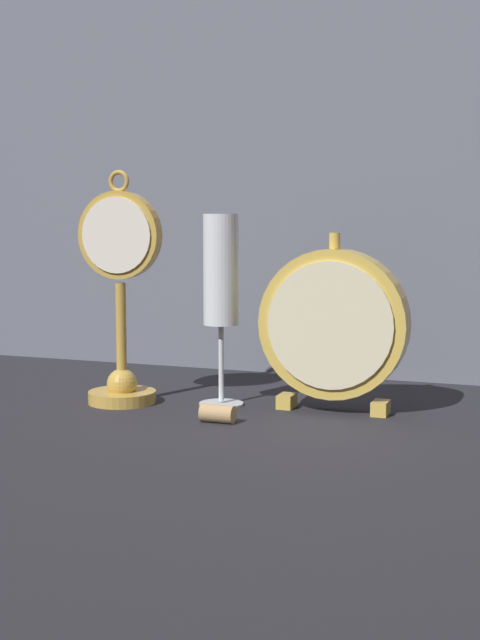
{
  "coord_description": "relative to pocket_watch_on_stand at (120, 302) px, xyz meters",
  "views": [
    {
      "loc": [
        0.41,
        -1.03,
        0.25
      ],
      "look_at": [
        0.0,
        0.08,
        0.11
      ],
      "focal_mm": 50.0,
      "sensor_mm": 36.0,
      "label": 1
    }
  ],
  "objects": [
    {
      "name": "mantel_clock_silver",
      "position": [
        0.28,
        0.05,
        -0.02
      ],
      "size": [
        0.19,
        0.04,
        0.23
      ],
      "color": "gold",
      "rests_on": "ground_plane"
    },
    {
      "name": "fabric_backdrop_drape",
      "position": [
        0.15,
        0.3,
        0.24
      ],
      "size": [
        1.36,
        0.01,
        0.75
      ],
      "primitive_type": "cube",
      "color": "slate",
      "rests_on": "ground_plane"
    },
    {
      "name": "wine_cork",
      "position": [
        0.16,
        -0.06,
        -0.13
      ],
      "size": [
        0.04,
        0.02,
        0.02
      ],
      "primitive_type": "cylinder",
      "rotation": [
        0.0,
        1.57,
        0.0
      ],
      "color": "tan",
      "rests_on": "ground_plane"
    },
    {
      "name": "champagne_flute",
      "position": [
        0.13,
        0.03,
        0.03
      ],
      "size": [
        0.06,
        0.06,
        0.25
      ],
      "color": "silver",
      "rests_on": "ground_plane"
    },
    {
      "name": "ground_plane",
      "position": [
        0.15,
        -0.03,
        -0.14
      ],
      "size": [
        4.0,
        4.0,
        0.0
      ],
      "primitive_type": "plane",
      "color": "#232328"
    },
    {
      "name": "pocket_watch_on_stand",
      "position": [
        0.0,
        0.0,
        0.0
      ],
      "size": [
        0.12,
        0.09,
        0.31
      ],
      "color": "gold",
      "rests_on": "ground_plane"
    }
  ]
}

